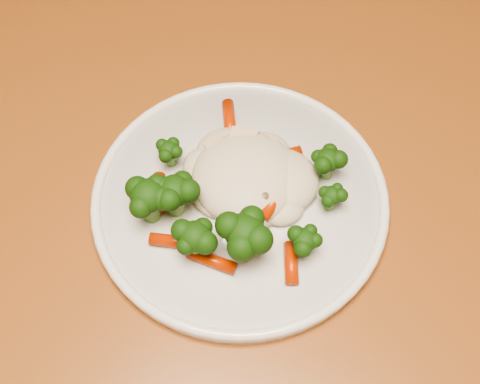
# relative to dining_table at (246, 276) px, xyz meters

# --- Properties ---
(dining_table) EXTENTS (1.29, 0.87, 0.75)m
(dining_table) POSITION_rel_dining_table_xyz_m (0.00, 0.00, 0.00)
(dining_table) COLOR #965222
(dining_table) RESTS_ON ground
(plate) EXTENTS (0.28, 0.28, 0.01)m
(plate) POSITION_rel_dining_table_xyz_m (-0.02, 0.03, 0.10)
(plate) COLOR white
(plate) RESTS_ON dining_table
(meal) EXTENTS (0.19, 0.19, 0.05)m
(meal) POSITION_rel_dining_table_xyz_m (-0.02, 0.02, 0.13)
(meal) COLOR beige
(meal) RESTS_ON plate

